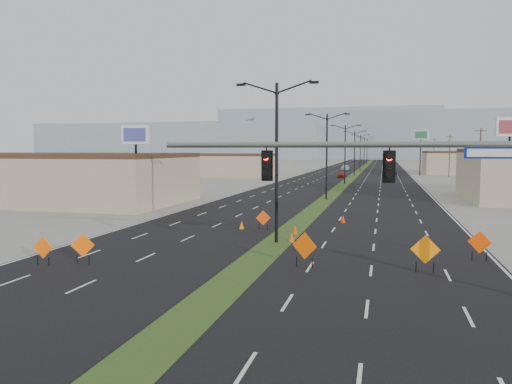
% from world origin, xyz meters
% --- Properties ---
extents(ground, '(600.00, 600.00, 0.00)m').
position_xyz_m(ground, '(0.00, 0.00, 0.00)').
color(ground, gray).
rests_on(ground, ground).
extents(road_surface, '(25.00, 400.00, 0.02)m').
position_xyz_m(road_surface, '(0.00, 100.00, 0.00)').
color(road_surface, black).
rests_on(road_surface, ground).
extents(median_strip, '(2.00, 400.00, 0.04)m').
position_xyz_m(median_strip, '(0.00, 100.00, 0.00)').
color(median_strip, '#2C4D1B').
rests_on(median_strip, ground).
extents(building_sw_near, '(40.00, 16.00, 5.00)m').
position_xyz_m(building_sw_near, '(-35.00, 30.00, 2.50)').
color(building_sw_near, tan).
rests_on(building_sw_near, ground).
extents(building_sw_far, '(30.00, 14.00, 4.50)m').
position_xyz_m(building_sw_far, '(-32.00, 85.00, 2.25)').
color(building_sw_far, tan).
rests_on(building_sw_far, ground).
extents(mesa_west, '(180.00, 50.00, 22.00)m').
position_xyz_m(mesa_west, '(-120.00, 280.00, 11.00)').
color(mesa_west, '#8293A2').
rests_on(mesa_west, ground).
extents(mesa_center, '(220.00, 50.00, 28.00)m').
position_xyz_m(mesa_center, '(40.00, 300.00, 14.00)').
color(mesa_center, '#8293A2').
rests_on(mesa_center, ground).
extents(mesa_backdrop, '(140.00, 50.00, 32.00)m').
position_xyz_m(mesa_backdrop, '(-30.00, 320.00, 16.00)').
color(mesa_backdrop, '#8293A2').
rests_on(mesa_backdrop, ground).
extents(signal_mast, '(16.30, 0.60, 8.00)m').
position_xyz_m(signal_mast, '(8.56, 2.00, 4.79)').
color(signal_mast, slate).
rests_on(signal_mast, ground).
extents(streetlight_0, '(5.15, 0.24, 10.02)m').
position_xyz_m(streetlight_0, '(0.00, 12.00, 5.42)').
color(streetlight_0, black).
rests_on(streetlight_0, ground).
extents(streetlight_1, '(5.15, 0.24, 10.02)m').
position_xyz_m(streetlight_1, '(0.00, 40.00, 5.42)').
color(streetlight_1, black).
rests_on(streetlight_1, ground).
extents(streetlight_2, '(5.15, 0.24, 10.02)m').
position_xyz_m(streetlight_2, '(0.00, 68.00, 5.42)').
color(streetlight_2, black).
rests_on(streetlight_2, ground).
extents(streetlight_3, '(5.15, 0.24, 10.02)m').
position_xyz_m(streetlight_3, '(0.00, 96.00, 5.42)').
color(streetlight_3, black).
rests_on(streetlight_3, ground).
extents(streetlight_4, '(5.15, 0.24, 10.02)m').
position_xyz_m(streetlight_4, '(0.00, 124.00, 5.42)').
color(streetlight_4, black).
rests_on(streetlight_4, ground).
extents(streetlight_5, '(5.15, 0.24, 10.02)m').
position_xyz_m(streetlight_5, '(0.00, 152.00, 5.42)').
color(streetlight_5, black).
rests_on(streetlight_5, ground).
extents(streetlight_6, '(5.15, 0.24, 10.02)m').
position_xyz_m(streetlight_6, '(0.00, 180.00, 5.42)').
color(streetlight_6, black).
rests_on(streetlight_6, ground).
extents(utility_pole_1, '(1.60, 0.20, 9.00)m').
position_xyz_m(utility_pole_1, '(20.00, 60.00, 4.67)').
color(utility_pole_1, '#4C3823').
rests_on(utility_pole_1, ground).
extents(utility_pole_2, '(1.60, 0.20, 9.00)m').
position_xyz_m(utility_pole_2, '(20.00, 95.00, 4.67)').
color(utility_pole_2, '#4C3823').
rests_on(utility_pole_2, ground).
extents(utility_pole_3, '(1.60, 0.20, 9.00)m').
position_xyz_m(utility_pole_3, '(20.00, 130.00, 4.67)').
color(utility_pole_3, '#4C3823').
rests_on(utility_pole_3, ground).
extents(car_left, '(1.51, 3.73, 1.27)m').
position_xyz_m(car_left, '(-2.00, 86.72, 0.63)').
color(car_left, maroon).
rests_on(car_left, ground).
extents(car_mid, '(2.02, 5.08, 1.64)m').
position_xyz_m(car_mid, '(8.40, 101.81, 0.82)').
color(car_mid, black).
rests_on(car_mid, ground).
extents(car_far, '(2.24, 5.20, 1.49)m').
position_xyz_m(car_far, '(-4.18, 124.96, 0.75)').
color(car_far, silver).
rests_on(car_far, ground).
extents(construction_sign_0, '(1.13, 0.08, 1.50)m').
position_xyz_m(construction_sign_0, '(-10.20, 3.00, 0.88)').
color(construction_sign_0, '#FF5905').
rests_on(construction_sign_0, ground).
extents(construction_sign_1, '(1.12, 0.50, 1.60)m').
position_xyz_m(construction_sign_1, '(-8.41, 3.76, 0.94)').
color(construction_sign_1, '#F85805').
rests_on(construction_sign_1, ground).
extents(construction_sign_2, '(1.02, 0.46, 1.45)m').
position_xyz_m(construction_sign_2, '(-2.00, 16.73, 0.85)').
color(construction_sign_2, '#D63804').
rests_on(construction_sign_2, ground).
extents(construction_sign_3, '(1.29, 0.46, 1.79)m').
position_xyz_m(construction_sign_3, '(2.75, 5.86, 1.06)').
color(construction_sign_3, '#DA4D04').
rests_on(construction_sign_3, ground).
extents(construction_sign_4, '(1.38, 0.05, 1.84)m').
position_xyz_m(construction_sign_4, '(8.50, 6.23, 1.09)').
color(construction_sign_4, orange).
rests_on(construction_sign_4, ground).
extents(construction_sign_5, '(1.14, 0.50, 1.62)m').
position_xyz_m(construction_sign_5, '(11.50, 9.68, 0.95)').
color(construction_sign_5, '#FD4505').
rests_on(construction_sign_5, ground).
extents(cone_0, '(0.44, 0.44, 0.62)m').
position_xyz_m(cone_0, '(0.90, 12.44, 0.31)').
color(cone_0, '#DE5804').
rests_on(cone_0, ground).
extents(cone_1, '(0.42, 0.42, 0.68)m').
position_xyz_m(cone_1, '(0.61, 15.34, 0.34)').
color(cone_1, '#F73905').
rests_on(cone_1, ground).
extents(cone_2, '(0.46, 0.46, 0.62)m').
position_xyz_m(cone_2, '(3.40, 21.78, 0.31)').
color(cone_2, red).
rests_on(cone_2, ground).
extents(cone_3, '(0.42, 0.42, 0.64)m').
position_xyz_m(cone_3, '(-3.64, 16.75, 0.32)').
color(cone_3, orange).
rests_on(cone_3, ground).
extents(pole_sign_west, '(2.68, 0.70, 8.16)m').
position_xyz_m(pole_sign_west, '(-16.03, 24.02, 6.58)').
color(pole_sign_west, black).
rests_on(pole_sign_west, ground).
extents(pole_sign_east_near, '(3.05, 0.97, 9.32)m').
position_xyz_m(pole_sign_east_near, '(19.55, 40.52, 7.60)').
color(pole_sign_east_near, black).
rests_on(pole_sign_east_near, ground).
extents(pole_sign_east_far, '(3.28, 1.42, 10.26)m').
position_xyz_m(pole_sign_east_far, '(14.38, 99.54, 8.42)').
color(pole_sign_east_far, black).
rests_on(pole_sign_east_far, ground).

